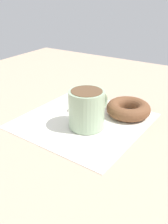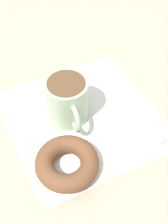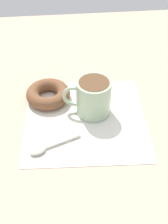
{
  "view_description": "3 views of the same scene",
  "coord_description": "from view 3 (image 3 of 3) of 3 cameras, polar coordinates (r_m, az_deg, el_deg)",
  "views": [
    {
      "loc": [
        31.8,
        -45.41,
        29.31
      ],
      "look_at": [
        2.76,
        0.31,
        2.3
      ],
      "focal_mm": 40.0,
      "sensor_mm": 36.0,
      "label": 1
    },
    {
      "loc": [
        22.0,
        34.25,
        48.54
      ],
      "look_at": [
        2.76,
        0.31,
        2.3
      ],
      "focal_mm": 50.0,
      "sensor_mm": 36.0,
      "label": 2
    },
    {
      "loc": [
        -51.0,
        5.86,
        51.6
      ],
      "look_at": [
        2.76,
        0.31,
        2.3
      ],
      "focal_mm": 50.0,
      "sensor_mm": 36.0,
      "label": 3
    }
  ],
  "objects": [
    {
      "name": "spoon",
      "position": [
        0.68,
        -7.29,
        -6.62
      ],
      "size": [
        5.66,
        11.71,
        0.9
      ],
      "color": "#B7B2A8",
      "rests_on": "napkin"
    },
    {
      "name": "ground_plane",
      "position": [
        0.73,
        0.46,
        -3.33
      ],
      "size": [
        120.0,
        120.0,
        2.0
      ],
      "primitive_type": "cube",
      "color": "tan"
    },
    {
      "name": "donut",
      "position": [
        0.79,
        -6.56,
        3.29
      ],
      "size": [
        11.14,
        11.14,
        3.26
      ],
      "primitive_type": "torus",
      "color": "brown",
      "rests_on": "napkin"
    },
    {
      "name": "coffee_cup",
      "position": [
        0.73,
        1.61,
        2.83
      ],
      "size": [
        8.24,
        11.59,
        8.86
      ],
      "color": "#9EB793",
      "rests_on": "napkin"
    },
    {
      "name": "napkin",
      "position": [
        0.75,
        0.0,
        -1.22
      ],
      "size": [
        30.05,
        30.05,
        0.3
      ],
      "primitive_type": "cube",
      "rotation": [
        0.0,
        0.0,
        -0.05
      ],
      "color": "white",
      "rests_on": "ground_plane"
    }
  ]
}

